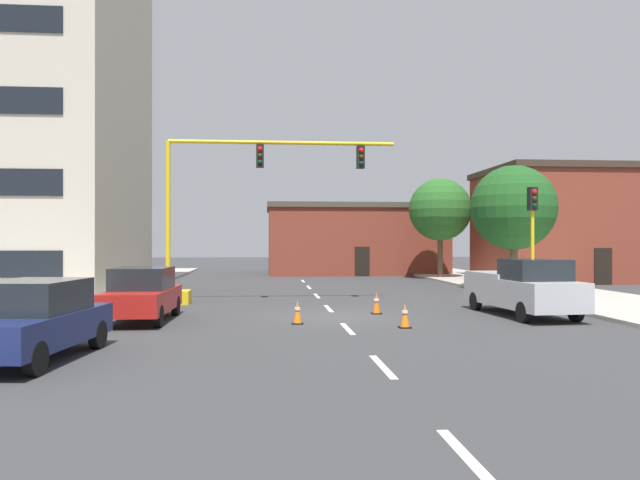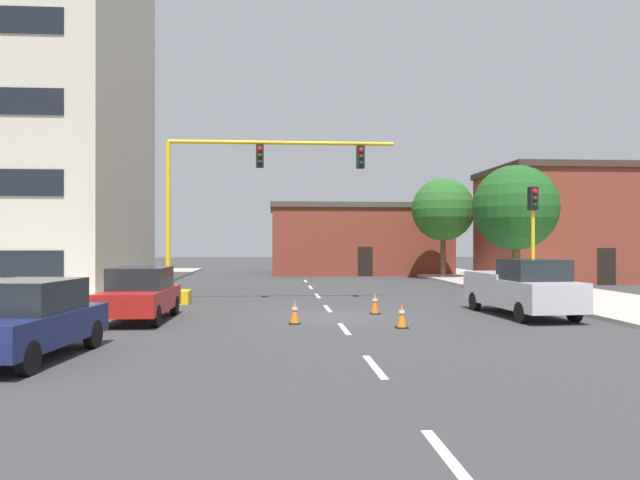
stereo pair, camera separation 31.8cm
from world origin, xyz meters
name	(u,v)px [view 1 (the left image)]	position (x,y,z in m)	size (l,w,h in m)	color
ground_plane	(336,316)	(0.00, 0.00, 0.00)	(160.00, 160.00, 0.00)	#38383A
sidewalk_left	(64,296)	(-11.61, 8.00, 0.07)	(6.00, 56.00, 0.14)	#B2ADA3
sidewalk_right	(552,293)	(11.61, 8.00, 0.07)	(6.00, 56.00, 0.14)	#B2ADA3
lane_stripe_seg_0	(471,461)	(0.00, -14.00, 0.00)	(0.16, 2.40, 0.01)	silver
lane_stripe_seg_1	(383,366)	(0.00, -8.50, 0.00)	(0.16, 2.40, 0.01)	silver
lane_stripe_seg_2	(347,329)	(0.00, -3.00, 0.00)	(0.16, 2.40, 0.01)	silver
lane_stripe_seg_3	(329,308)	(0.00, 2.50, 0.00)	(0.16, 2.40, 0.01)	silver
lane_stripe_seg_4	(317,296)	(0.00, 8.00, 0.00)	(0.16, 2.40, 0.01)	silver
lane_stripe_seg_5	(309,287)	(0.00, 13.50, 0.00)	(0.16, 2.40, 0.01)	silver
lane_stripe_seg_6	(303,281)	(0.00, 19.00, 0.00)	(0.16, 2.40, 0.01)	silver
building_brick_center	(353,239)	(4.70, 28.79, 2.77)	(14.04, 9.70, 5.53)	brown
building_row_right	(568,225)	(17.56, 18.16, 3.71)	(10.76, 8.84, 7.40)	brown
traffic_signal_gantry	(202,248)	(-5.04, 4.88, 2.32)	(10.38, 1.20, 6.83)	yellow
traffic_light_pole_right	(533,218)	(8.42, 3.12, 3.53)	(0.32, 0.47, 4.80)	yellow
tree_right_far	(440,210)	(9.54, 20.34, 4.77)	(4.29, 4.29, 6.93)	brown
tree_right_mid	(513,208)	(10.55, 10.22, 4.35)	(4.46, 4.46, 6.59)	brown
pickup_truck_silver	(523,288)	(6.50, -0.37, 0.97)	(2.42, 5.54, 1.99)	#BCBCC1
sedan_navy_near_left	(33,320)	(-7.43, -7.21, 0.89)	(2.36, 4.68, 1.74)	navy
sedan_red_mid_left	(142,294)	(-6.41, -0.68, 0.89)	(1.96, 4.54, 1.74)	#B21E19
traffic_cone_roadside_a	(405,316)	(1.73, -2.98, 0.37)	(0.36, 0.36, 0.75)	black
traffic_cone_roadside_b	(377,303)	(1.53, 0.61, 0.39)	(0.36, 0.36, 0.78)	black
traffic_cone_roadside_c	(297,312)	(-1.42, -1.83, 0.37)	(0.36, 0.36, 0.75)	black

